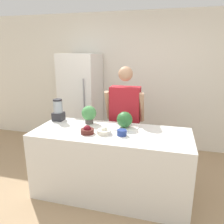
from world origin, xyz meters
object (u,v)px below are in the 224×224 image
bowl_small_blue (122,133)px  bowl_cream (104,131)px  bowl_cherries (87,130)px  person (125,120)px  potted_plant (89,114)px  refrigerator (82,102)px  blender (58,110)px  watermelon (125,120)px

bowl_small_blue → bowl_cream: bearing=-178.4°
bowl_cherries → person: bearing=68.7°
person → potted_plant: 0.63m
refrigerator → blender: size_ratio=5.74×
bowl_small_blue → blender: size_ratio=0.37×
bowl_cream → potted_plant: 0.48m
watermelon → bowl_small_blue: 0.28m
watermelon → bowl_small_blue: bearing=-85.2°
bowl_cream → bowl_cherries: bearing=-167.8°
potted_plant → refrigerator: bearing=117.6°
person → watermelon: 0.52m
bowl_small_blue → blender: 1.10m
refrigerator → bowl_small_blue: (1.12, -1.43, 0.01)m
bowl_cherries → bowl_small_blue: 0.43m
potted_plant → bowl_small_blue: bearing=-31.1°
potted_plant → watermelon: bearing=-7.0°
bowl_cream → bowl_small_blue: bearing=1.6°
bowl_cherries → bowl_small_blue: bowl_cherries is taller
watermelon → potted_plant: (-0.53, 0.06, 0.02)m
watermelon → blender: (-1.02, 0.08, 0.03)m
bowl_cream → bowl_small_blue: 0.22m
bowl_cherries → blender: (-0.61, 0.40, 0.11)m
refrigerator → potted_plant: bearing=-62.4°
blender → potted_plant: bearing=-2.0°
bowl_cherries → blender: bearing=146.8°
bowl_cream → bowl_small_blue: (0.22, 0.01, 0.00)m
bowl_cream → blender: 0.90m
refrigerator → blender: (0.08, -1.08, 0.12)m
bowl_small_blue → blender: bearing=161.5°
person → bowl_cherries: (-0.31, -0.80, 0.08)m
person → bowl_cream: size_ratio=9.37×
bowl_cherries → potted_plant: (-0.12, 0.38, 0.10)m
person → blender: 1.02m
refrigerator → potted_plant: refrigerator is taller
bowl_cream → potted_plant: potted_plant is taller
person → bowl_cherries: person is taller
refrigerator → bowl_cream: bearing=-58.0°
watermelon → bowl_cream: bearing=-126.4°
watermelon → bowl_cream: (-0.20, -0.27, -0.09)m
watermelon → blender: bearing=175.4°
person → bowl_cherries: bearing=-111.3°
refrigerator → bowl_cream: (0.90, -1.44, 0.00)m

